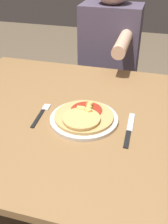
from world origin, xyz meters
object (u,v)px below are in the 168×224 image
object	(u,v)px
pizza	(84,116)
person_diner	(110,58)
fork	(41,114)
knife	(129,130)
dining_table	(76,134)
plate	(84,119)

from	to	relation	value
pizza	person_diner	size ratio (longest dim) A/B	0.19
pizza	fork	world-z (taller)	pizza
fork	person_diner	size ratio (longest dim) A/B	0.14
person_diner	knife	bearing A→B (deg)	-74.46
fork	person_diner	bearing A→B (deg)	80.20
pizza	fork	bearing A→B (deg)	179.29
person_diner	pizza	bearing A→B (deg)	-86.80
dining_table	knife	world-z (taller)	knife
fork	person_diner	xyz separation A→B (m)	(0.14, 0.79, -0.05)
plate	fork	xyz separation A→B (m)	(-0.18, -0.00, -0.00)
fork	plate	bearing A→B (deg)	0.71
pizza	dining_table	bearing A→B (deg)	140.16
fork	dining_table	bearing A→B (deg)	15.92
dining_table	pizza	xyz separation A→B (m)	(0.05, -0.04, 0.13)
dining_table	person_diner	size ratio (longest dim) A/B	0.99
person_diner	plate	bearing A→B (deg)	-86.80
plate	person_diner	bearing A→B (deg)	93.20
plate	knife	xyz separation A→B (m)	(0.18, -0.02, -0.00)
dining_table	fork	world-z (taller)	fork
fork	knife	world-z (taller)	same
plate	knife	world-z (taller)	plate
knife	person_diner	bearing A→B (deg)	105.54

